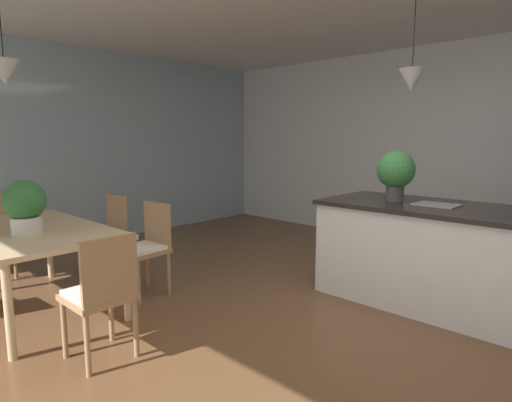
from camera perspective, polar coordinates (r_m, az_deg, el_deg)
name	(u,v)px	position (r m, az deg, el deg)	size (l,w,h in m)	color
ground_plane	(318,334)	(3.49, 8.28, -17.21)	(10.00, 8.40, 0.04)	brown
wall_back_kitchen	(469,148)	(6.11, 26.67, 6.33)	(10.00, 0.12, 2.70)	white
window_wall_left_glazing	(78,148)	(6.40, -22.79, 6.63)	(0.06, 8.40, 2.70)	#9EB7C6
dining_table	(31,236)	(4.12, -27.98, -4.12)	(1.76, 1.02, 0.72)	#D1B284
chair_kitchen_end	(101,292)	(3.05, -20.03, -11.46)	(0.40, 0.40, 0.87)	#A87F56
chair_far_left	(106,233)	(4.85, -19.44, -4.04)	(0.41, 0.41, 0.87)	#A87F56
chair_far_right	(147,246)	(4.18, -14.47, -5.81)	(0.42, 0.42, 0.87)	#A87F56
kitchen_island	(452,257)	(4.08, 24.83, -6.86)	(2.29, 0.97, 0.91)	white
pendant_over_table	(5,72)	(3.98, -30.68, 14.66)	(0.24, 0.24, 0.80)	black
pendant_over_island_main	(412,80)	(4.14, 20.17, 15.01)	(0.23, 0.23, 0.81)	black
potted_plant_on_island	(396,171)	(4.17, 18.25, 3.79)	(0.35, 0.35, 0.47)	#4C4C51
potted_plant_on_table	(25,205)	(3.84, -28.59, -0.47)	(0.32, 0.32, 0.43)	beige
vase_on_dining_table	(19,215)	(4.30, -29.20, -1.70)	(0.13, 0.13, 0.17)	#994C51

